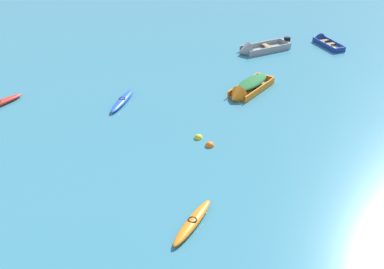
# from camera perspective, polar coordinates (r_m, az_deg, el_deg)

# --- Properties ---
(rowboat_deep_blue_midfield_left) EXTENTS (2.29, 3.34, 0.93)m
(rowboat_deep_blue_midfield_left) POSITION_cam_1_polar(r_m,az_deg,el_deg) (40.61, 14.90, 10.44)
(rowboat_deep_blue_midfield_left) COLOR beige
(rowboat_deep_blue_midfield_left) RESTS_ON ground_plane
(kayak_orange_outer_left) EXTENTS (1.72, 3.13, 0.30)m
(kayak_orange_outer_left) POSITION_cam_1_polar(r_m,az_deg,el_deg) (20.19, 0.06, -10.13)
(kayak_orange_outer_left) COLOR orange
(kayak_orange_outer_left) RESTS_ON ground_plane
(rowboat_grey_near_right) EXTENTS (4.33, 3.32, 1.25)m
(rowboat_grey_near_right) POSITION_cam_1_polar(r_m,az_deg,el_deg) (37.61, 7.24, 9.72)
(rowboat_grey_near_right) COLOR gray
(rowboat_grey_near_right) RESTS_ON ground_plane
(kayak_blue_distant_center) EXTENTS (1.19, 3.33, 0.31)m
(kayak_blue_distant_center) POSITION_cam_1_polar(r_m,az_deg,el_deg) (29.86, -8.07, 3.93)
(kayak_blue_distant_center) COLOR blue
(kayak_blue_distant_center) RESTS_ON ground_plane
(rowboat_orange_far_left) EXTENTS (3.27, 4.17, 1.18)m
(rowboat_orange_far_left) POSITION_cam_1_polar(r_m,az_deg,el_deg) (30.80, 6.33, 5.28)
(rowboat_orange_far_left) COLOR #99754C
(rowboat_orange_far_left) RESTS_ON ground_plane
(mooring_buoy_outer_edge) EXTENTS (0.45, 0.45, 0.45)m
(mooring_buoy_outer_edge) POSITION_cam_1_polar(r_m,az_deg,el_deg) (25.94, 0.74, -0.43)
(mooring_buoy_outer_edge) COLOR yellow
(mooring_buoy_outer_edge) RESTS_ON ground_plane
(mooring_buoy_far_field) EXTENTS (0.47, 0.47, 0.47)m
(mooring_buoy_far_field) POSITION_cam_1_polar(r_m,az_deg,el_deg) (25.28, 2.07, -1.34)
(mooring_buoy_far_field) COLOR orange
(mooring_buoy_far_field) RESTS_ON ground_plane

